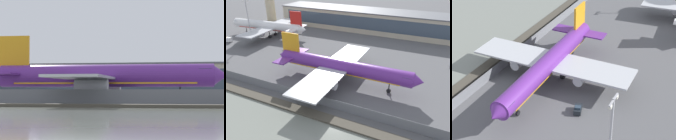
% 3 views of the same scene
% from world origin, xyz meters
% --- Properties ---
extents(ground_plane, '(500.00, 500.00, 0.00)m').
position_xyz_m(ground_plane, '(0.00, 0.00, 0.00)').
color(ground_plane, '#565659').
extents(shoreline_seawall, '(320.00, 3.00, 0.50)m').
position_xyz_m(shoreline_seawall, '(0.00, -20.50, 0.25)').
color(shoreline_seawall, '#474238').
rests_on(shoreline_seawall, ground).
extents(perimeter_fence, '(280.00, 0.10, 2.75)m').
position_xyz_m(perimeter_fence, '(0.00, -16.00, 1.38)').
color(perimeter_fence, slate).
rests_on(perimeter_fence, ground).
extents(cargo_jet_purple, '(47.50, 40.58, 13.69)m').
position_xyz_m(cargo_jet_purple, '(6.87, -2.30, 5.23)').
color(cargo_jet_purple, '#602889').
rests_on(cargo_jet_purple, ground).
extents(baggage_tug, '(3.52, 2.43, 1.80)m').
position_xyz_m(baggage_tug, '(15.59, 9.14, 0.81)').
color(baggage_tug, '#1E2328').
rests_on(baggage_tug, ground).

